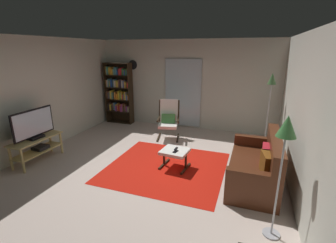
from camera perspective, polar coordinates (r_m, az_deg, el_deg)
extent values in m
plane|color=beige|center=(5.03, -5.33, -10.73)|extent=(7.02, 7.02, 0.00)
cube|color=beige|center=(7.26, 4.14, 8.69)|extent=(5.60, 0.06, 2.60)
cube|color=beige|center=(6.22, -28.99, 5.27)|extent=(0.06, 6.00, 2.60)
cube|color=beige|center=(4.22, 29.55, 0.62)|extent=(0.06, 6.00, 2.60)
cube|color=silver|center=(7.25, 3.51, 6.69)|extent=(1.10, 0.01, 2.00)
cube|color=red|center=(5.01, -0.45, -10.71)|extent=(2.32, 2.20, 0.01)
cube|color=tan|center=(5.77, -28.83, -3.62)|extent=(0.41, 1.10, 0.02)
cube|color=tan|center=(5.87, -28.45, -6.15)|extent=(0.37, 1.04, 0.02)
cylinder|color=tan|center=(5.46, -31.22, -8.07)|extent=(0.05, 0.05, 0.50)
cylinder|color=tan|center=(6.07, -24.01, -4.66)|extent=(0.05, 0.05, 0.50)
cylinder|color=tan|center=(5.69, -33.26, -7.42)|extent=(0.05, 0.05, 0.50)
cylinder|color=tan|center=(6.28, -26.11, -4.22)|extent=(0.05, 0.05, 0.50)
cube|color=black|center=(5.90, -27.95, -5.47)|extent=(0.25, 0.28, 0.07)
cube|color=black|center=(5.76, -28.88, -3.28)|extent=(0.20, 0.32, 0.05)
cube|color=black|center=(5.67, -29.32, -0.33)|extent=(0.04, 0.97, 0.57)
cube|color=silver|center=(5.66, -29.18, -0.35)|extent=(0.01, 0.91, 0.51)
cube|color=black|center=(8.12, -14.18, 6.65)|extent=(0.02, 0.30, 1.92)
cube|color=black|center=(7.68, -8.81, 6.41)|extent=(0.02, 0.30, 1.92)
cube|color=black|center=(8.01, -11.05, 6.72)|extent=(0.87, 0.02, 1.92)
cube|color=black|center=(8.10, -11.18, -0.04)|extent=(0.84, 0.28, 0.02)
cube|color=black|center=(8.01, -11.33, 2.48)|extent=(0.84, 0.28, 0.02)
cube|color=black|center=(7.92, -11.49, 5.17)|extent=(0.84, 0.28, 0.02)
cube|color=black|center=(7.86, -11.65, 7.92)|extent=(0.84, 0.28, 0.02)
cube|color=black|center=(7.81, -11.82, 10.70)|extent=(0.84, 0.28, 0.02)
cube|color=black|center=(7.78, -11.98, 13.39)|extent=(0.84, 0.28, 0.02)
cube|color=black|center=(8.18, -13.76, 3.44)|extent=(0.03, 0.14, 0.21)
cube|color=brown|center=(8.16, -13.51, 3.55)|extent=(0.03, 0.12, 0.24)
cube|color=gold|center=(8.14, -13.21, 3.36)|extent=(0.04, 0.19, 0.20)
cube|color=#262B1D|center=(8.12, -12.94, 3.26)|extent=(0.03, 0.15, 0.17)
cube|color=brown|center=(8.09, -12.74, 3.54)|extent=(0.02, 0.15, 0.26)
cube|color=teal|center=(8.08, -12.50, 3.55)|extent=(0.03, 0.11, 0.26)
cube|color=#365EB3|center=(8.06, -12.27, 3.49)|extent=(0.03, 0.12, 0.25)
cube|color=gold|center=(8.05, -12.08, 3.30)|extent=(0.03, 0.14, 0.20)
cube|color=#8E398F|center=(8.02, -11.94, 3.16)|extent=(0.02, 0.22, 0.17)
cube|color=gold|center=(8.01, -11.67, 3.44)|extent=(0.03, 0.12, 0.25)
cube|color=red|center=(7.99, -11.48, 3.28)|extent=(0.02, 0.16, 0.21)
cube|color=gold|center=(7.99, -11.22, 3.24)|extent=(0.03, 0.10, 0.20)
cube|color=red|center=(7.97, -10.98, 3.16)|extent=(0.02, 0.24, 0.18)
cube|color=#91318B|center=(7.93, -10.80, 3.05)|extent=(0.04, 0.22, 0.16)
cube|color=#9C3E8A|center=(7.90, -10.62, 3.31)|extent=(0.02, 0.23, 0.25)
cube|color=brown|center=(7.89, -10.43, 3.34)|extent=(0.02, 0.18, 0.26)
cube|color=#2B2722|center=(7.89, -10.18, 2.98)|extent=(0.03, 0.16, 0.16)
cube|color=brown|center=(7.85, -10.00, 3.23)|extent=(0.03, 0.12, 0.24)
cube|color=#963188|center=(7.86, -9.61, 3.01)|extent=(0.04, 0.14, 0.17)
cube|color=#318D3E|center=(7.85, -9.35, 2.97)|extent=(0.02, 0.15, 0.16)
cube|color=beige|center=(7.80, -9.20, 2.91)|extent=(0.04, 0.16, 0.17)
cube|color=brown|center=(8.10, -13.95, 6.20)|extent=(0.02, 0.18, 0.24)
cube|color=#2E6BB8|center=(8.10, -13.65, 6.05)|extent=(0.04, 0.15, 0.20)
cube|color=brown|center=(8.05, -13.56, 6.14)|extent=(0.03, 0.14, 0.24)
cube|color=#5D9894|center=(8.05, -13.30, 6.20)|extent=(0.02, 0.18, 0.25)
cube|color=gold|center=(8.03, -13.05, 6.27)|extent=(0.04, 0.23, 0.27)
cube|color=#5A9C8E|center=(8.02, -12.74, 6.07)|extent=(0.04, 0.23, 0.21)
cube|color=#2D2825|center=(8.00, -12.44, 5.93)|extent=(0.03, 0.11, 0.18)
cube|color=beige|center=(7.96, -12.36, 6.08)|extent=(0.02, 0.12, 0.23)
cube|color=orange|center=(7.96, -12.09, 6.12)|extent=(0.04, 0.24, 0.24)
cube|color=gold|center=(7.92, -11.93, 5.80)|extent=(0.03, 0.13, 0.16)
cube|color=orange|center=(7.91, -11.62, 5.87)|extent=(0.04, 0.24, 0.18)
cube|color=gold|center=(7.87, -11.38, 6.15)|extent=(0.04, 0.18, 0.27)
cube|color=#418750|center=(7.87, -11.01, 5.97)|extent=(0.04, 0.14, 0.21)
cube|color=gold|center=(7.85, -10.76, 6.11)|extent=(0.04, 0.17, 0.25)
cube|color=#BF2C36|center=(7.82, -10.47, 5.74)|extent=(0.04, 0.12, 0.16)
cube|color=teal|center=(7.80, -10.20, 5.82)|extent=(0.04, 0.14, 0.19)
cube|color=gold|center=(7.79, -9.94, 6.08)|extent=(0.03, 0.22, 0.26)
cube|color=beige|center=(7.77, -9.76, 6.03)|extent=(0.02, 0.20, 0.25)
cube|color=#A79527|center=(7.75, -9.58, 5.70)|extent=(0.03, 0.16, 0.17)
cube|color=#355FB3|center=(7.72, -9.41, 5.63)|extent=(0.03, 0.22, 0.15)
cube|color=orange|center=(7.73, -9.11, 5.71)|extent=(0.02, 0.22, 0.17)
cube|color=#A58833|center=(8.04, -14.18, 8.77)|extent=(0.02, 0.16, 0.21)
cube|color=beige|center=(8.03, -13.93, 8.77)|extent=(0.03, 0.18, 0.21)
cube|color=teal|center=(8.01, -13.60, 8.96)|extent=(0.04, 0.22, 0.26)
cube|color=gold|center=(7.98, -13.44, 8.71)|extent=(0.03, 0.13, 0.20)
cube|color=#3155A4|center=(7.95, -13.28, 8.83)|extent=(0.03, 0.12, 0.23)
cube|color=blue|center=(7.93, -13.02, 8.82)|extent=(0.03, 0.21, 0.23)
cube|color=#1B1E32|center=(7.94, -12.66, 8.80)|extent=(0.03, 0.19, 0.22)
cube|color=teal|center=(7.92, -12.45, 8.91)|extent=(0.03, 0.21, 0.25)
cube|color=beige|center=(7.88, -12.26, 8.73)|extent=(0.04, 0.17, 0.21)
cube|color=gold|center=(7.87, -11.95, 8.75)|extent=(0.04, 0.14, 0.21)
cube|color=gold|center=(7.83, -11.65, 8.59)|extent=(0.04, 0.14, 0.17)
cube|color=brown|center=(7.82, -11.32, 8.86)|extent=(0.03, 0.20, 0.24)
cube|color=beige|center=(7.78, -11.15, 8.78)|extent=(0.03, 0.13, 0.23)
cube|color=#281E29|center=(7.76, -10.94, 8.78)|extent=(0.04, 0.21, 0.23)
cube|color=beige|center=(7.73, -10.58, 8.78)|extent=(0.04, 0.18, 0.24)
cube|color=#3356A4|center=(7.73, -10.23, 8.70)|extent=(0.03, 0.20, 0.21)
cube|color=gold|center=(7.71, -9.93, 8.67)|extent=(0.03, 0.22, 0.20)
cube|color=#A9A02A|center=(7.71, -9.70, 8.50)|extent=(0.03, 0.15, 0.16)
cube|color=black|center=(7.68, -9.51, 8.77)|extent=(0.03, 0.14, 0.23)
cube|color=red|center=(7.66, -9.21, 8.51)|extent=(0.03, 0.24, 0.16)
cube|color=olive|center=(8.01, -14.29, 11.65)|extent=(0.04, 0.15, 0.25)
cube|color=beige|center=(7.97, -14.06, 11.39)|extent=(0.03, 0.17, 0.18)
cube|color=teal|center=(7.95, -13.86, 11.64)|extent=(0.02, 0.23, 0.25)
cube|color=gold|center=(7.94, -13.63, 11.62)|extent=(0.03, 0.14, 0.24)
cube|color=#5B9991|center=(7.92, -13.35, 11.43)|extent=(0.03, 0.11, 0.19)
cube|color=orange|center=(7.88, -13.10, 11.62)|extent=(0.04, 0.24, 0.24)
cube|color=gold|center=(7.88, -12.71, 11.39)|extent=(0.04, 0.22, 0.17)
cube|color=#5B968D|center=(7.85, -12.46, 11.40)|extent=(0.03, 0.22, 0.18)
cube|color=teal|center=(7.83, -12.25, 11.62)|extent=(0.02, 0.22, 0.24)
cube|color=teal|center=(7.81, -11.99, 11.51)|extent=(0.03, 0.17, 0.21)
cube|color=#2C5BB2|center=(7.78, -11.74, 11.33)|extent=(0.04, 0.16, 0.16)
cube|color=red|center=(7.75, -11.49, 11.47)|extent=(0.03, 0.10, 0.20)
cube|color=#C33333|center=(7.74, -11.10, 11.44)|extent=(0.04, 0.23, 0.19)
cube|color=red|center=(7.72, -10.86, 11.59)|extent=(0.02, 0.22, 0.22)
cube|color=#358A43|center=(7.70, -10.57, 11.51)|extent=(0.04, 0.14, 0.20)
cube|color=gold|center=(7.69, -10.26, 11.37)|extent=(0.03, 0.11, 0.16)
cube|color=#2E55A3|center=(7.64, -10.05, 11.33)|extent=(0.03, 0.19, 0.16)
cube|color=#3C7C48|center=(7.65, -9.67, 11.47)|extent=(0.03, 0.23, 0.19)
cube|color=#335EA7|center=(7.61, -9.49, 11.33)|extent=(0.03, 0.13, 0.16)
cube|color=olive|center=(7.61, -9.24, 11.58)|extent=(0.02, 0.23, 0.22)
cube|color=#502715|center=(4.67, 19.42, -11.18)|extent=(0.81, 1.71, 0.40)
cube|color=#502715|center=(4.51, 23.95, -6.48)|extent=(0.18, 1.71, 0.49)
cube|color=#502715|center=(3.84, 19.64, -12.53)|extent=(0.81, 0.14, 0.20)
cube|color=#502715|center=(5.28, 19.89, -4.42)|extent=(0.81, 0.14, 0.20)
cube|color=red|center=(4.50, 22.20, -7.41)|extent=(0.16, 0.39, 0.34)
cube|color=brown|center=(4.19, 22.33, -9.23)|extent=(0.20, 0.40, 0.34)
cube|color=black|center=(6.51, 2.32, -3.90)|extent=(0.19, 0.59, 0.04)
cube|color=black|center=(6.56, 2.52, 2.31)|extent=(0.08, 0.18, 0.63)
cube|color=black|center=(6.36, 2.39, 0.55)|extent=(0.17, 0.51, 0.03)
cube|color=black|center=(6.55, -2.23, -3.74)|extent=(0.19, 0.59, 0.04)
cube|color=black|center=(6.60, -1.99, 2.42)|extent=(0.08, 0.18, 0.63)
cube|color=black|center=(6.41, -2.26, 0.68)|extent=(0.17, 0.51, 0.03)
cube|color=white|center=(6.39, 0.02, -0.86)|extent=(0.59, 0.62, 0.08)
cube|color=white|center=(6.55, 0.24, 2.66)|extent=(0.51, 0.30, 0.60)
cube|color=#3E7E3E|center=(6.45, 0.11, 0.42)|extent=(0.39, 0.27, 0.34)
cube|color=white|center=(4.85, 1.62, -7.10)|extent=(0.56, 0.53, 0.06)
cube|color=black|center=(5.09, -0.93, -10.06)|extent=(0.08, 0.48, 0.04)
cube|color=black|center=(5.02, -0.94, -8.42)|extent=(0.04, 0.04, 0.32)
cube|color=black|center=(4.92, 4.20, -11.11)|extent=(0.08, 0.48, 0.04)
cube|color=black|center=(4.85, 4.24, -9.42)|extent=(0.04, 0.04, 0.32)
cube|color=black|center=(4.88, 1.90, -6.46)|extent=(0.04, 0.14, 0.02)
cube|color=black|center=(4.76, 1.78, -7.12)|extent=(0.10, 0.15, 0.01)
cylinder|color=#A5A5AD|center=(3.71, 23.24, -23.26)|extent=(0.22, 0.22, 0.02)
cylinder|color=#B2B2B7|center=(3.33, 24.62, -14.17)|extent=(0.02, 0.02, 1.34)
cone|color=#3E7E3E|center=(3.02, 26.43, -1.00)|extent=(0.23, 0.23, 0.25)
cylinder|color=#A5A5AD|center=(6.60, 21.84, -4.93)|extent=(0.22, 0.22, 0.02)
cylinder|color=#B2B2B7|center=(6.38, 22.57, 1.44)|extent=(0.02, 0.02, 1.50)
cone|color=#44733F|center=(6.22, 23.49, 9.33)|extent=(0.20, 0.20, 0.27)
cylinder|color=silver|center=(7.76, -8.31, 13.17)|extent=(0.28, 0.02, 0.28)
cylinder|color=black|center=(7.75, -8.35, 13.16)|extent=(0.29, 0.01, 0.29)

